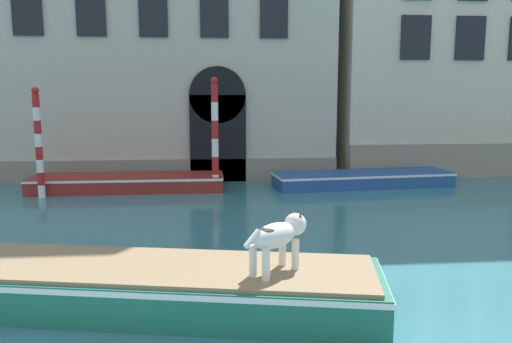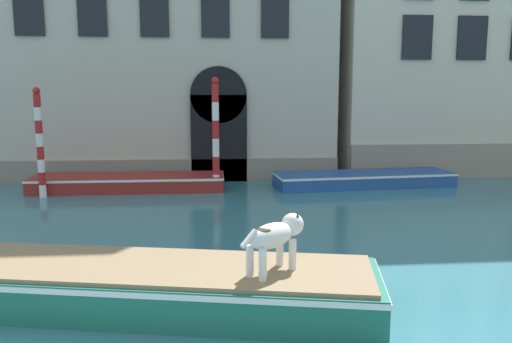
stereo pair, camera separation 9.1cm
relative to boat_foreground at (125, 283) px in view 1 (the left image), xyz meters
The scene contains 6 objects.
boat_foreground is the anchor object (origin of this frame).
dog_on_deck 2.50m from the boat_foreground, 13.14° to the right, with size 1.00×0.90×0.82m.
boat_moored_near_palazzo 9.70m from the boat_foreground, 98.66° to the left, with size 6.41×1.73×0.51m.
boat_moored_far 11.73m from the boat_foreground, 55.08° to the left, with size 6.45×2.28×0.50m.
mooring_pole_0 9.52m from the boat_foreground, 114.97° to the left, with size 0.22×0.22×3.45m.
mooring_pole_2 9.25m from the boat_foreground, 80.59° to the left, with size 0.23×0.23×3.79m.
Camera 1 is at (2.59, -2.20, 3.20)m, focal length 35.00 mm.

